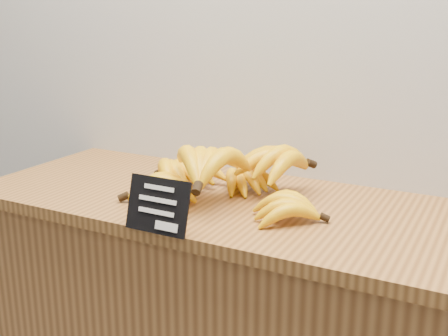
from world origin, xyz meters
TOP-DOWN VIEW (x-y plane):
  - counter_top at (0.06, 2.75)m, footprint 1.31×0.54m
  - chalkboard_sign at (0.02, 2.49)m, footprint 0.15×0.04m
  - banana_pile at (0.03, 2.74)m, footprint 0.53×0.37m

SIDE VIEW (x-z plane):
  - counter_top at x=0.06m, z-range 0.90..0.93m
  - chalkboard_sign at x=0.02m, z-range 0.93..1.04m
  - banana_pile at x=0.03m, z-range 0.92..1.06m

